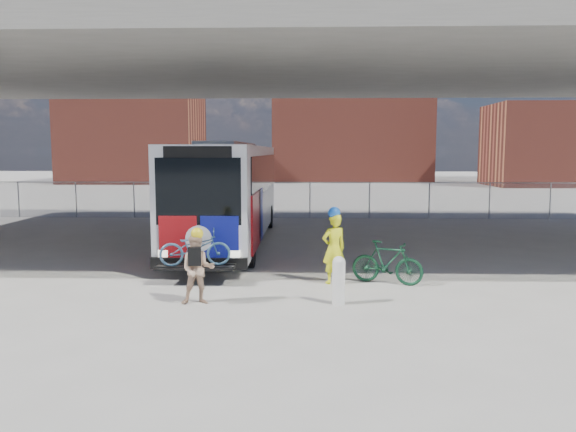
{
  "coord_description": "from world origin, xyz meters",
  "views": [
    {
      "loc": [
        0.81,
        -16.31,
        3.36
      ],
      "look_at": [
        0.31,
        -0.96,
        1.6
      ],
      "focal_mm": 35.0,
      "sensor_mm": 36.0,
      "label": 1
    }
  ],
  "objects_px": {
    "bollard": "(339,279)",
    "bike_parked": "(387,262)",
    "cyclist_tan": "(198,268)",
    "cyclist_hivis": "(334,247)",
    "bus": "(230,186)"
  },
  "relations": [
    {
      "from": "cyclist_tan",
      "to": "bike_parked",
      "type": "relative_size",
      "value": 0.93
    },
    {
      "from": "cyclist_hivis",
      "to": "bike_parked",
      "type": "xyz_separation_m",
      "value": [
        1.36,
        -0.02,
        -0.4
      ]
    },
    {
      "from": "bus",
      "to": "cyclist_tan",
      "type": "height_order",
      "value": "bus"
    },
    {
      "from": "cyclist_hivis",
      "to": "bollard",
      "type": "bearing_deg",
      "value": 64.61
    },
    {
      "from": "bollard",
      "to": "cyclist_tan",
      "type": "relative_size",
      "value": 0.63
    },
    {
      "from": "bollard",
      "to": "cyclist_hivis",
      "type": "xyz_separation_m",
      "value": [
        -0.01,
        2.0,
        0.37
      ]
    },
    {
      "from": "bus",
      "to": "bollard",
      "type": "xyz_separation_m",
      "value": [
        3.53,
        -8.32,
        -1.53
      ]
    },
    {
      "from": "bollard",
      "to": "bus",
      "type": "bearing_deg",
      "value": 113.02
    },
    {
      "from": "cyclist_hivis",
      "to": "cyclist_tan",
      "type": "distance_m",
      "value": 3.74
    },
    {
      "from": "cyclist_tan",
      "to": "bus",
      "type": "bearing_deg",
      "value": 83.19
    },
    {
      "from": "bollard",
      "to": "cyclist_hivis",
      "type": "relative_size",
      "value": 0.55
    },
    {
      "from": "bollard",
      "to": "cyclist_hivis",
      "type": "height_order",
      "value": "cyclist_hivis"
    },
    {
      "from": "bus",
      "to": "cyclist_hivis",
      "type": "bearing_deg",
      "value": -60.88
    },
    {
      "from": "bus",
      "to": "bike_parked",
      "type": "xyz_separation_m",
      "value": [
        4.88,
        -6.34,
        -1.55
      ]
    },
    {
      "from": "bollard",
      "to": "bike_parked",
      "type": "bearing_deg",
      "value": 55.77
    }
  ]
}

